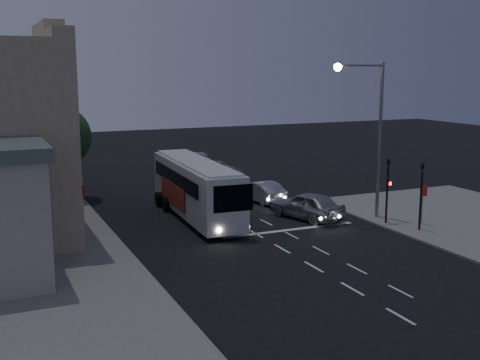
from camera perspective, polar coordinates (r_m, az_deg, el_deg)
name	(u,v)px	position (r m, az deg, el deg)	size (l,w,h in m)	color
ground	(273,244)	(30.66, 3.15, -6.05)	(120.00, 120.00, 0.00)	black
road_markings	(267,226)	(34.06, 2.55, -4.35)	(8.00, 30.55, 0.01)	silver
tour_bus	(196,187)	(35.55, -4.19, -0.69)	(2.84, 11.25, 3.43)	silver
car_suv	(307,205)	(35.64, 6.38, -2.40)	(1.93, 4.80, 1.64)	#ABABB4
car_sedan_a	(261,191)	(40.06, 2.03, -1.08)	(1.48, 4.25, 1.40)	silver
car_sedan_b	(231,178)	(45.02, -0.82, 0.22)	(2.00, 4.92, 1.43)	gray
car_sedan_c	(213,169)	(49.47, -2.57, 1.09)	(2.24, 4.86, 1.35)	#A0A0B0
car_extra	(195,160)	(54.43, -4.31, 1.93)	(1.44, 4.12, 1.36)	#A3A3A8
traffic_signal_main	(388,183)	(34.75, 13.83, -0.27)	(0.25, 0.35, 4.10)	black
traffic_signal_side	(421,188)	(33.69, 16.82, -0.75)	(0.18, 0.15, 4.10)	black
regulatory_sign	(423,198)	(35.21, 16.97, -1.65)	(0.45, 0.12, 2.20)	slate
streetlight	(371,122)	(35.29, 12.32, 5.38)	(3.32, 0.44, 9.00)	slate
street_tree	(61,134)	(41.72, -16.65, 4.22)	(4.00, 4.00, 6.20)	black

